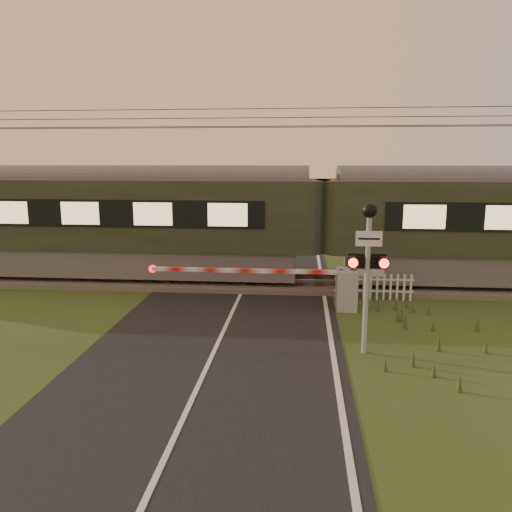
# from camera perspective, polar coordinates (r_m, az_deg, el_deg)

# --- Properties ---
(ground) EXTENTS (160.00, 160.00, 0.00)m
(ground) POSITION_cam_1_polar(r_m,az_deg,el_deg) (12.05, -4.63, -10.52)
(ground) COLOR #344219
(ground) RESTS_ON ground
(road) EXTENTS (6.00, 140.00, 0.03)m
(road) POSITION_cam_1_polar(r_m,az_deg,el_deg) (11.83, -4.74, -10.89)
(road) COLOR black
(road) RESTS_ON ground
(track_bed) EXTENTS (140.00, 3.40, 0.39)m
(track_bed) POSITION_cam_1_polar(r_m,az_deg,el_deg) (18.17, -1.12, -2.83)
(track_bed) COLOR #47423D
(track_bed) RESTS_ON ground
(overhead_wires) EXTENTS (120.00, 0.62, 0.62)m
(overhead_wires) POSITION_cam_1_polar(r_m,az_deg,el_deg) (17.69, -1.19, 15.27)
(overhead_wires) COLOR black
(overhead_wires) RESTS_ON ground
(train) EXTENTS (41.59, 2.87, 3.87)m
(train) POSITION_cam_1_polar(r_m,az_deg,el_deg) (17.68, 7.58, 3.80)
(train) COLOR slate
(train) RESTS_ON ground
(boom_gate) EXTENTS (7.10, 0.92, 1.22)m
(boom_gate) POSITION_cam_1_polar(r_m,az_deg,el_deg) (15.12, 9.09, -3.48)
(boom_gate) COLOR gray
(boom_gate) RESTS_ON ground
(crossing_signal) EXTENTS (0.88, 0.36, 3.48)m
(crossing_signal) POSITION_cam_1_polar(r_m,az_deg,el_deg) (11.40, 12.69, 0.52)
(crossing_signal) COLOR gray
(crossing_signal) RESTS_ON ground
(picket_fence) EXTENTS (2.50, 0.07, 0.85)m
(picket_fence) POSITION_cam_1_polar(r_m,az_deg,el_deg) (16.30, 13.32, -3.43)
(picket_fence) COLOR silver
(picket_fence) RESTS_ON ground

